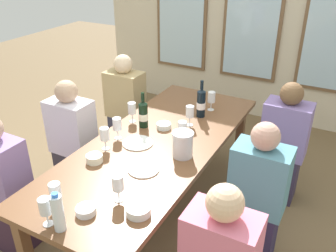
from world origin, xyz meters
name	(u,v)px	position (x,y,z in m)	size (l,w,h in m)	color
ground_plane	(157,216)	(0.00, 0.00, 0.00)	(12.00, 12.00, 0.00)	brown
back_wall_with_windows	(255,2)	(0.00, 2.38, 1.45)	(4.11, 0.10, 2.90)	beige
dining_table	(156,150)	(0.00, 0.00, 0.67)	(0.91, 2.27, 0.74)	brown
white_plate_0	(138,143)	(-0.11, -0.08, 0.74)	(0.24, 0.24, 0.01)	white
white_plate_1	(144,169)	(0.11, -0.36, 0.74)	(0.21, 0.21, 0.01)	white
metal_pitcher	(183,144)	(0.27, -0.08, 0.84)	(0.16, 0.16, 0.19)	silver
wine_bottle_0	(201,103)	(0.12, 0.58, 0.87)	(0.08, 0.08, 0.33)	black
wine_bottle_1	(143,114)	(-0.22, 0.18, 0.85)	(0.08, 0.08, 0.30)	black
tasting_bowl_0	(94,158)	(-0.24, -0.44, 0.77)	(0.12, 0.12, 0.05)	white
tasting_bowl_1	(138,210)	(0.32, -0.75, 0.77)	(0.14, 0.14, 0.05)	white
tasting_bowl_2	(164,126)	(-0.06, 0.23, 0.76)	(0.12, 0.12, 0.04)	white
tasting_bowl_3	(86,210)	(0.05, -0.89, 0.76)	(0.12, 0.12, 0.04)	white
water_bottle	(58,213)	(0.01, -1.05, 0.85)	(0.06, 0.06, 0.24)	white
wine_glass_0	(132,109)	(-0.35, 0.21, 0.86)	(0.07, 0.07, 0.17)	white
wine_glass_1	(55,191)	(-0.12, -0.93, 0.86)	(0.07, 0.07, 0.17)	white
wine_glass_2	(118,184)	(0.15, -0.70, 0.86)	(0.07, 0.07, 0.17)	white
wine_glass_3	(211,98)	(0.15, 0.74, 0.86)	(0.07, 0.07, 0.17)	white
wine_glass_4	(190,112)	(0.11, 0.38, 0.86)	(0.07, 0.07, 0.17)	white
wine_glass_5	(45,207)	(-0.07, -1.05, 0.86)	(0.07, 0.07, 0.17)	white
wine_glass_6	(117,124)	(-0.29, -0.09, 0.86)	(0.07, 0.07, 0.17)	white
wine_glass_7	(182,128)	(0.18, 0.10, 0.86)	(0.07, 0.07, 0.17)	white
wine_glass_8	(105,134)	(-0.28, -0.26, 0.86)	(0.07, 0.07, 0.17)	white
seated_person_0	(4,189)	(-0.82, -0.78, 0.53)	(0.38, 0.24, 1.11)	#362133
seated_person_2	(73,143)	(-0.82, -0.04, 0.53)	(0.38, 0.24, 1.11)	#343039
seated_person_3	(257,198)	(0.82, -0.02, 0.53)	(0.38, 0.24, 1.11)	#2B2343
seated_person_4	(126,109)	(-0.82, 0.77, 0.53)	(0.38, 0.24, 1.11)	#323243
seated_person_5	(283,146)	(0.82, 0.79, 0.53)	(0.38, 0.24, 1.11)	#352B42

